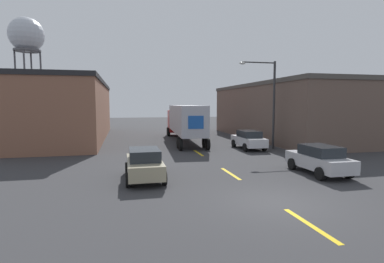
{
  "coord_description": "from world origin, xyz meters",
  "views": [
    {
      "loc": [
        -5.86,
        -10.57,
        3.91
      ],
      "look_at": [
        -0.59,
        12.32,
        1.78
      ],
      "focal_mm": 28.0,
      "sensor_mm": 36.0,
      "label": 1
    }
  ],
  "objects_px": {
    "street_lamp": "(269,97)",
    "semi_truck": "(184,120)",
    "parked_car_right_near": "(319,159)",
    "parked_car_right_mid": "(249,139)",
    "water_tower": "(27,36)",
    "parked_car_left_near": "(144,164)"
  },
  "relations": [
    {
      "from": "semi_truck",
      "to": "street_lamp",
      "type": "bearing_deg",
      "value": -45.11
    },
    {
      "from": "semi_truck",
      "to": "parked_car_left_near",
      "type": "relative_size",
      "value": 3.53
    },
    {
      "from": "semi_truck",
      "to": "street_lamp",
      "type": "height_order",
      "value": "street_lamp"
    },
    {
      "from": "parked_car_right_near",
      "to": "parked_car_left_near",
      "type": "xyz_separation_m",
      "value": [
        -9.68,
        0.92,
        0.0
      ]
    },
    {
      "from": "parked_car_right_mid",
      "to": "water_tower",
      "type": "relative_size",
      "value": 0.23
    },
    {
      "from": "parked_car_right_near",
      "to": "parked_car_right_mid",
      "type": "distance_m",
      "value": 9.72
    },
    {
      "from": "parked_car_left_near",
      "to": "water_tower",
      "type": "relative_size",
      "value": 0.23
    },
    {
      "from": "street_lamp",
      "to": "semi_truck",
      "type": "bearing_deg",
      "value": 131.24
    },
    {
      "from": "semi_truck",
      "to": "parked_car_left_near",
      "type": "xyz_separation_m",
      "value": [
        -5.25,
        -15.53,
        -1.43
      ]
    },
    {
      "from": "parked_car_right_mid",
      "to": "parked_car_right_near",
      "type": "bearing_deg",
      "value": -90.0
    },
    {
      "from": "parked_car_right_near",
      "to": "parked_car_right_mid",
      "type": "bearing_deg",
      "value": 90.0
    },
    {
      "from": "parked_car_right_mid",
      "to": "parked_car_left_near",
      "type": "relative_size",
      "value": 1.0
    },
    {
      "from": "parked_car_left_near",
      "to": "water_tower",
      "type": "bearing_deg",
      "value": 112.3
    },
    {
      "from": "parked_car_left_near",
      "to": "parked_car_right_near",
      "type": "bearing_deg",
      "value": -5.41
    },
    {
      "from": "parked_car_right_near",
      "to": "water_tower",
      "type": "distance_m",
      "value": 49.94
    },
    {
      "from": "semi_truck",
      "to": "water_tower",
      "type": "distance_m",
      "value": 34.5
    },
    {
      "from": "semi_truck",
      "to": "parked_car_right_mid",
      "type": "height_order",
      "value": "semi_truck"
    },
    {
      "from": "parked_car_right_near",
      "to": "water_tower",
      "type": "height_order",
      "value": "water_tower"
    },
    {
      "from": "parked_car_left_near",
      "to": "water_tower",
      "type": "height_order",
      "value": "water_tower"
    },
    {
      "from": "parked_car_right_mid",
      "to": "water_tower",
      "type": "bearing_deg",
      "value": 130.17
    },
    {
      "from": "parked_car_right_near",
      "to": "water_tower",
      "type": "xyz_separation_m",
      "value": [
        -25.84,
        40.33,
        14.15
      ]
    },
    {
      "from": "parked_car_right_mid",
      "to": "semi_truck",
      "type": "bearing_deg",
      "value": 123.36
    }
  ]
}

